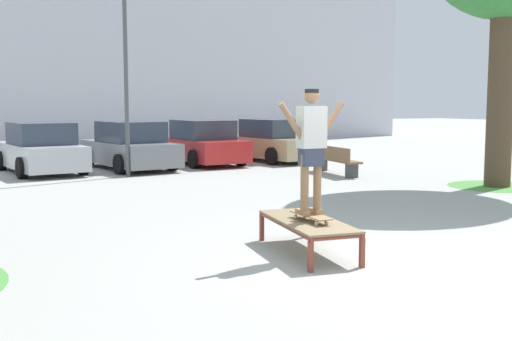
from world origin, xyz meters
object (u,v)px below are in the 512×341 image
Objects in this scene: skate_box at (308,223)px; car_tan at (271,142)px; light_post at (125,39)px; car_silver at (41,150)px; car_red at (201,144)px; car_grey at (129,147)px; park_bench at (334,159)px; skater at (311,142)px; skateboard at (311,216)px.

car_tan reaches higher than skate_box.
car_silver is at bearing 132.24° from light_post.
car_red is (5.29, 0.24, 0.00)m from car_silver.
skate_box is 12.91m from car_red.
light_post is (2.00, -2.20, 3.13)m from car_silver.
car_silver and car_grey have the same top height.
car_grey is at bearing 138.22° from park_bench.
skater is 0.69× the size of park_bench.
car_tan is at bearing 0.59° from car_silver.
skateboard is at bearing -99.84° from skate_box.
car_red is 0.73× the size of light_post.
car_silver is at bearing 97.33° from skater.
skate_box is 12.23m from car_silver.
car_tan is (7.93, 0.08, 0.00)m from car_silver.
car_tan is (6.36, 12.31, 0.15)m from skateboard.
car_tan is at bearing 2.94° from car_grey.
car_silver is (-1.59, 12.13, 0.28)m from skate_box.
car_tan is 1.79× the size of park_bench.
car_silver is 0.75× the size of light_post.
skate_box is at bearing -82.52° from car_silver.
car_grey is (1.07, 12.04, 0.15)m from skateboard.
skater reaches higher than car_silver.
car_silver is (-1.57, 12.23, -0.84)m from skater.
car_red is 2.65m from car_tan.
car_silver is at bearing -179.41° from car_tan.
skater is at bearing -82.67° from car_silver.
light_post is (-3.29, -2.44, 3.13)m from car_red.
skater is at bearing -99.96° from skate_box.
skate_box is 0.16m from skateboard.
skate_box is 1.18× the size of skater.
light_post is at bearing 87.64° from skate_box.
car_red and car_tan have the same top height.
car_silver reaches higher than park_bench.
car_grey is at bearing 84.91° from skater.
skater is 10.29m from light_post.
light_post is (0.41, 9.92, 3.41)m from skate_box.
light_post is (0.43, 10.03, 2.29)m from skater.
car_red is at bearing 73.42° from skateboard.
skater is at bearing -127.24° from park_bench.
skateboard is 13.01m from car_red.
skater is 0.39× the size of car_tan.
skater is (0.00, 0.00, 0.99)m from skateboard.
skateboard is (-0.02, -0.10, 0.12)m from skate_box.
skateboard is 0.48× the size of skater.
skate_box is at bearing 80.16° from skateboard.
car_silver is at bearing 148.95° from park_bench.
skater is 13.04m from car_red.
car_silver and car_red have the same top height.
car_tan is 7.09m from light_post.
car_silver is 1.00× the size of car_tan.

